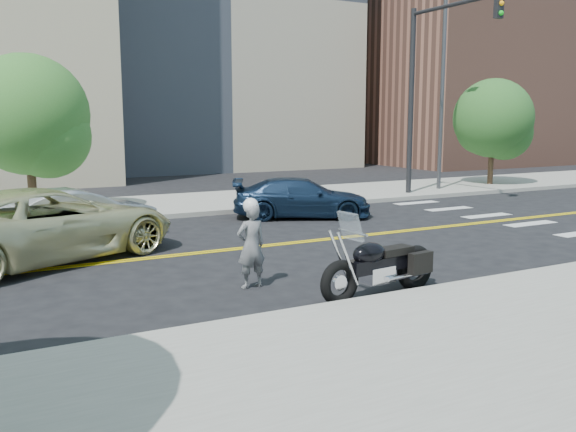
# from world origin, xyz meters

# --- Properties ---
(ground_plane) EXTENTS (120.00, 120.00, 0.00)m
(ground_plane) POSITION_xyz_m (0.00, 0.00, 0.00)
(ground_plane) COLOR black
(ground_plane) RESTS_ON ground
(sidewalk_near) EXTENTS (60.00, 5.00, 0.15)m
(sidewalk_near) POSITION_xyz_m (0.00, -7.50, 0.07)
(sidewalk_near) COLOR #9E9B91
(sidewalk_near) RESTS_ON ground_plane
(sidewalk_far) EXTENTS (60.00, 5.00, 0.15)m
(sidewalk_far) POSITION_xyz_m (0.00, 7.50, 0.07)
(sidewalk_far) COLOR #9E9B91
(sidewalk_far) RESTS_ON ground_plane
(building_mid) EXTENTS (18.00, 14.00, 20.00)m
(building_mid) POSITION_xyz_m (8.00, 26.00, 10.00)
(building_mid) COLOR #A39984
(building_mid) RESTS_ON ground_plane
(building_right) EXTENTS (14.00, 12.00, 12.00)m
(building_right) POSITION_xyz_m (26.00, 20.00, 6.00)
(building_right) COLOR #8C5947
(building_right) RESTS_ON ground_plane
(lamp_post) EXTENTS (0.16, 0.16, 8.00)m
(lamp_post) POSITION_xyz_m (12.00, 6.50, 4.15)
(lamp_post) COLOR #4C4C51
(lamp_post) RESTS_ON sidewalk_far
(traffic_light) EXTENTS (0.28, 4.50, 7.00)m
(traffic_light) POSITION_xyz_m (10.00, 5.08, 4.67)
(traffic_light) COLOR black
(traffic_light) RESTS_ON sidewalk_far
(motorcyclist) EXTENTS (0.59, 0.42, 1.63)m
(motorcyclist) POSITION_xyz_m (-1.01, -3.18, 0.81)
(motorcyclist) COLOR #98979C
(motorcyclist) RESTS_ON ground
(motorcycle) EXTENTS (2.54, 1.05, 1.50)m
(motorcycle) POSITION_xyz_m (0.79, -4.60, 0.75)
(motorcycle) COLOR black
(motorcycle) RESTS_ON ground
(suv) EXTENTS (6.25, 4.71, 1.58)m
(suv) POSITION_xyz_m (-3.99, 0.81, 0.79)
(suv) COLOR beige
(suv) RESTS_ON ground
(parked_car_silver) EXTENTS (4.05, 2.02, 1.28)m
(parked_car_silver) POSITION_xyz_m (-2.96, 2.99, 0.64)
(parked_car_silver) COLOR #999DA0
(parked_car_silver) RESTS_ON ground
(parked_car_blue) EXTENTS (4.55, 3.33, 1.23)m
(parked_car_blue) POSITION_xyz_m (3.69, 3.35, 0.61)
(parked_car_blue) COLOR #172A46
(parked_car_blue) RESTS_ON ground
(tree_far_a) EXTENTS (3.63, 3.63, 4.96)m
(tree_far_a) POSITION_xyz_m (-3.66, 7.11, 3.14)
(tree_far_a) COLOR #382619
(tree_far_a) RESTS_ON ground
(tree_far_b) EXTENTS (3.47, 3.47, 4.79)m
(tree_far_b) POSITION_xyz_m (15.35, 6.89, 3.05)
(tree_far_b) COLOR #382619
(tree_far_b) RESTS_ON ground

